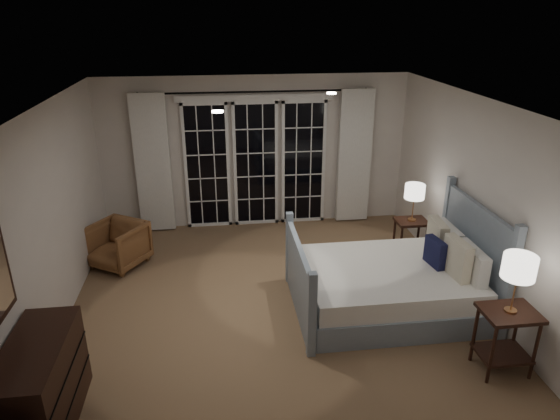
{
  "coord_description": "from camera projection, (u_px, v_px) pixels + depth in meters",
  "views": [
    {
      "loc": [
        -0.62,
        -5.45,
        3.45
      ],
      "look_at": [
        0.14,
        0.43,
        1.05
      ],
      "focal_mm": 32.0,
      "sensor_mm": 36.0,
      "label": 1
    }
  ],
  "objects": [
    {
      "name": "floor",
      "position": [
        273.0,
        299.0,
        6.38
      ],
      "size": [
        5.0,
        5.0,
        0.0
      ],
      "primitive_type": "plane",
      "color": "brown",
      "rests_on": "ground"
    },
    {
      "name": "ceiling",
      "position": [
        272.0,
        102.0,
        5.44
      ],
      "size": [
        5.0,
        5.0,
        0.0
      ],
      "primitive_type": "plane",
      "rotation": [
        3.14,
        0.0,
        0.0
      ],
      "color": "silver",
      "rests_on": "wall_back"
    },
    {
      "name": "wall_left",
      "position": [
        53.0,
        219.0,
        5.61
      ],
      "size": [
        0.02,
        5.0,
        2.5
      ],
      "primitive_type": "cube",
      "color": "silver",
      "rests_on": "floor"
    },
    {
      "name": "wall_right",
      "position": [
        472.0,
        199.0,
        6.21
      ],
      "size": [
        0.02,
        5.0,
        2.5
      ],
      "primitive_type": "cube",
      "color": "silver",
      "rests_on": "floor"
    },
    {
      "name": "wall_back",
      "position": [
        255.0,
        152.0,
        8.21
      ],
      "size": [
        5.0,
        0.02,
        2.5
      ],
      "primitive_type": "cube",
      "color": "silver",
      "rests_on": "floor"
    },
    {
      "name": "wall_front",
      "position": [
        313.0,
        336.0,
        3.61
      ],
      "size": [
        5.0,
        0.02,
        2.5
      ],
      "primitive_type": "cube",
      "color": "silver",
      "rests_on": "floor"
    },
    {
      "name": "french_doors",
      "position": [
        256.0,
        163.0,
        8.23
      ],
      "size": [
        2.5,
        0.04,
        2.2
      ],
      "color": "black",
      "rests_on": "wall_back"
    },
    {
      "name": "curtain_rod",
      "position": [
        255.0,
        92.0,
        7.74
      ],
      "size": [
        3.5,
        0.03,
        0.03
      ],
      "primitive_type": "cylinder",
      "rotation": [
        0.0,
        1.57,
        0.0
      ],
      "color": "black",
      "rests_on": "wall_back"
    },
    {
      "name": "curtain_left",
      "position": [
        153.0,
        164.0,
        7.94
      ],
      "size": [
        0.55,
        0.1,
        2.25
      ],
      "primitive_type": "cube",
      "color": "silver",
      "rests_on": "curtain_rod"
    },
    {
      "name": "curtain_right",
      "position": [
        354.0,
        157.0,
        8.33
      ],
      "size": [
        0.55,
        0.1,
        2.25
      ],
      "primitive_type": "cube",
      "color": "silver",
      "rests_on": "curtain_rod"
    },
    {
      "name": "downlight_a",
      "position": [
        332.0,
        93.0,
        6.09
      ],
      "size": [
        0.12,
        0.12,
        0.01
      ],
      "primitive_type": "cylinder",
      "color": "white",
      "rests_on": "ceiling"
    },
    {
      "name": "downlight_b",
      "position": [
        218.0,
        112.0,
        5.01
      ],
      "size": [
        0.12,
        0.12,
        0.01
      ],
      "primitive_type": "cylinder",
      "color": "white",
      "rests_on": "ceiling"
    },
    {
      "name": "bed",
      "position": [
        391.0,
        283.0,
        6.11
      ],
      "size": [
        2.22,
        1.59,
        1.29
      ],
      "color": "gray",
      "rests_on": "floor"
    },
    {
      "name": "nightstand_left",
      "position": [
        506.0,
        331.0,
        4.97
      ],
      "size": [
        0.54,
        0.43,
        0.7
      ],
      "color": "black",
      "rests_on": "floor"
    },
    {
      "name": "nightstand_right",
      "position": [
        410.0,
        233.0,
        7.34
      ],
      "size": [
        0.45,
        0.36,
        0.59
      ],
      "color": "black",
      "rests_on": "floor"
    },
    {
      "name": "lamp_left",
      "position": [
        519.0,
        268.0,
        4.7
      ],
      "size": [
        0.31,
        0.31,
        0.61
      ],
      "color": "#B77B49",
      "rests_on": "nightstand_left"
    },
    {
      "name": "lamp_right",
      "position": [
        415.0,
        192.0,
        7.1
      ],
      "size": [
        0.28,
        0.28,
        0.55
      ],
      "color": "#B77B49",
      "rests_on": "nightstand_right"
    },
    {
      "name": "armchair",
      "position": [
        117.0,
        245.0,
        7.11
      ],
      "size": [
        0.96,
        0.97,
        0.65
      ],
      "primitive_type": "imported",
      "rotation": [
        0.0,
        0.0,
        -0.57
      ],
      "color": "brown",
      "rests_on": "floor"
    },
    {
      "name": "dresser",
      "position": [
        41.0,
        387.0,
        4.3
      ],
      "size": [
        0.5,
        1.19,
        0.84
      ],
      "color": "black",
      "rests_on": "floor"
    }
  ]
}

